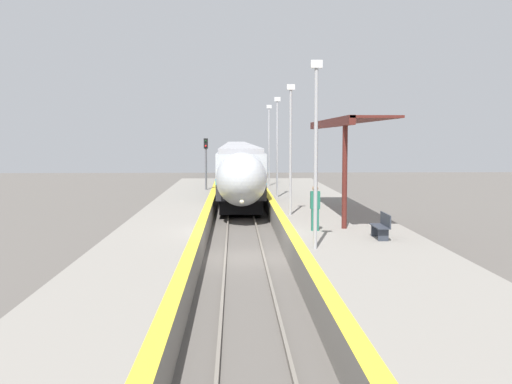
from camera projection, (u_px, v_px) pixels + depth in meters
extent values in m
plane|color=#56514C|center=(245.00, 258.00, 24.23)|extent=(120.00, 120.00, 0.00)
cube|color=slate|center=(225.00, 256.00, 24.20)|extent=(0.08, 90.00, 0.15)
cube|color=slate|center=(264.00, 256.00, 24.25)|extent=(0.08, 90.00, 0.15)
cube|color=black|center=(240.00, 192.00, 46.06)|extent=(2.46, 20.34, 0.86)
cube|color=#28282D|center=(239.00, 180.00, 45.99)|extent=(2.79, 22.11, 0.90)
cube|color=#198CBF|center=(239.00, 171.00, 45.94)|extent=(2.81, 22.11, 0.31)
cube|color=#B2B7BC|center=(239.00, 160.00, 45.87)|extent=(2.79, 22.11, 1.36)
cube|color=black|center=(239.00, 161.00, 45.87)|extent=(2.82, 20.34, 0.75)
cube|color=#9E9EA3|center=(239.00, 148.00, 45.80)|extent=(2.52, 22.11, 0.30)
cylinder|color=black|center=(229.00, 207.00, 38.13)|extent=(0.12, 0.93, 0.93)
cylinder|color=black|center=(253.00, 206.00, 38.18)|extent=(0.12, 0.93, 0.93)
cylinder|color=black|center=(229.00, 203.00, 40.32)|extent=(0.12, 0.93, 0.93)
cylinder|color=black|center=(252.00, 203.00, 40.37)|extent=(0.12, 0.93, 0.93)
cylinder|color=black|center=(230.00, 188.00, 51.78)|extent=(0.12, 0.93, 0.93)
cylinder|color=black|center=(248.00, 188.00, 51.83)|extent=(0.12, 0.93, 0.93)
cylinder|color=black|center=(230.00, 186.00, 53.98)|extent=(0.12, 0.93, 0.93)
cylinder|color=black|center=(247.00, 186.00, 54.02)|extent=(0.12, 0.93, 0.93)
ellipsoid|color=#B2B7BC|center=(241.00, 179.00, 33.63)|extent=(2.68, 3.86, 2.83)
ellipsoid|color=black|center=(242.00, 171.00, 33.11)|extent=(1.96, 2.25, 1.44)
sphere|color=#F9F4CC|center=(242.00, 202.00, 32.27)|extent=(0.24, 0.24, 0.24)
cube|color=black|center=(238.00, 174.00, 68.88)|extent=(2.46, 20.34, 0.86)
cube|color=#28282D|center=(238.00, 166.00, 68.81)|extent=(2.79, 22.11, 0.90)
cube|color=#198CBF|center=(238.00, 160.00, 68.76)|extent=(2.81, 22.11, 0.31)
cube|color=#B2B7BC|center=(238.00, 153.00, 68.69)|extent=(2.79, 22.11, 1.36)
cube|color=black|center=(238.00, 153.00, 68.69)|extent=(2.82, 20.34, 0.75)
cube|color=#9E9EA3|center=(238.00, 145.00, 68.62)|extent=(2.52, 22.11, 0.30)
cylinder|color=black|center=(231.00, 181.00, 60.95)|extent=(0.12, 0.93, 0.93)
cylinder|color=black|center=(246.00, 181.00, 61.00)|extent=(0.12, 0.93, 0.93)
cylinder|color=black|center=(231.00, 179.00, 63.14)|extent=(0.12, 0.93, 0.93)
cylinder|color=black|center=(245.00, 179.00, 63.19)|extent=(0.12, 0.93, 0.93)
cylinder|color=black|center=(231.00, 173.00, 74.60)|extent=(0.12, 0.93, 0.93)
cylinder|color=black|center=(244.00, 173.00, 74.65)|extent=(0.12, 0.93, 0.93)
cylinder|color=black|center=(231.00, 172.00, 76.79)|extent=(0.12, 0.93, 0.93)
cylinder|color=black|center=(243.00, 172.00, 76.84)|extent=(0.12, 0.93, 0.93)
cube|color=black|center=(237.00, 165.00, 91.70)|extent=(2.46, 20.34, 0.86)
cube|color=#28282D|center=(237.00, 159.00, 91.62)|extent=(2.79, 22.11, 0.90)
cube|color=#198CBF|center=(237.00, 155.00, 91.57)|extent=(2.81, 22.11, 0.31)
cube|color=#B2B7BC|center=(237.00, 149.00, 91.50)|extent=(2.79, 22.11, 1.36)
cube|color=black|center=(237.00, 149.00, 91.51)|extent=(2.82, 20.34, 0.75)
cube|color=#9E9EA3|center=(237.00, 143.00, 91.43)|extent=(2.52, 22.11, 0.30)
cylinder|color=black|center=(232.00, 169.00, 83.77)|extent=(0.12, 0.93, 0.93)
cylinder|color=black|center=(243.00, 169.00, 83.82)|extent=(0.12, 0.93, 0.93)
cylinder|color=black|center=(232.00, 168.00, 85.96)|extent=(0.12, 0.93, 0.93)
cylinder|color=black|center=(242.00, 168.00, 86.01)|extent=(0.12, 0.93, 0.93)
cylinder|color=black|center=(232.00, 165.00, 97.42)|extent=(0.12, 0.93, 0.93)
cylinder|color=black|center=(241.00, 165.00, 97.47)|extent=(0.12, 0.93, 0.93)
cylinder|color=black|center=(232.00, 164.00, 99.61)|extent=(0.12, 0.93, 0.93)
cylinder|color=black|center=(241.00, 164.00, 99.66)|extent=(0.12, 0.93, 0.93)
cube|color=gray|center=(349.00, 244.00, 24.32)|extent=(4.81, 64.00, 1.02)
cube|color=yellow|center=(291.00, 231.00, 24.20)|extent=(0.40, 64.00, 0.01)
cube|color=gray|center=(158.00, 245.00, 24.07)|extent=(3.39, 64.00, 1.02)
cube|color=yellow|center=(198.00, 232.00, 24.08)|extent=(0.40, 64.00, 0.01)
cube|color=#2D333D|center=(383.00, 235.00, 21.85)|extent=(0.36, 0.06, 0.42)
cube|color=#2D333D|center=(376.00, 230.00, 22.94)|extent=(0.36, 0.06, 0.42)
cube|color=#2D333D|center=(380.00, 226.00, 22.38)|extent=(0.44, 1.45, 0.03)
cube|color=#2D333D|center=(386.00, 220.00, 22.36)|extent=(0.04, 1.45, 0.44)
cube|color=#1E604C|center=(315.00, 220.00, 24.33)|extent=(0.28, 0.20, 0.84)
cube|color=#1E604C|center=(315.00, 200.00, 24.27)|extent=(0.36, 0.22, 0.66)
sphere|color=#936B4C|center=(315.00, 188.00, 24.23)|extent=(0.23, 0.23, 0.23)
cylinder|color=#59595E|center=(206.00, 177.00, 43.64)|extent=(0.14, 0.14, 3.81)
cube|color=black|center=(206.00, 144.00, 43.45)|extent=(0.28, 0.20, 0.70)
sphere|color=black|center=(206.00, 141.00, 43.33)|extent=(0.14, 0.14, 0.14)
sphere|color=red|center=(206.00, 146.00, 43.36)|extent=(0.14, 0.14, 0.14)
cylinder|color=#9E9EA3|center=(316.00, 159.00, 20.13)|extent=(0.12, 0.12, 5.68)
cube|color=silver|center=(316.00, 64.00, 19.88)|extent=(0.36, 0.20, 0.24)
cylinder|color=#9E9EA3|center=(291.00, 153.00, 29.11)|extent=(0.12, 0.12, 5.68)
cube|color=silver|center=(291.00, 87.00, 28.86)|extent=(0.36, 0.20, 0.24)
cylinder|color=#9E9EA3|center=(277.00, 149.00, 38.09)|extent=(0.12, 0.12, 5.68)
cube|color=silver|center=(277.00, 99.00, 37.84)|extent=(0.36, 0.20, 0.24)
cylinder|color=#9E9EA3|center=(269.00, 147.00, 47.06)|extent=(0.12, 0.12, 5.68)
cube|color=silver|center=(269.00, 107.00, 46.82)|extent=(0.36, 0.20, 0.24)
cylinder|color=#511E19|center=(345.00, 176.00, 24.78)|extent=(0.20, 0.20, 4.07)
cylinder|color=#511E19|center=(316.00, 166.00, 33.53)|extent=(0.20, 0.20, 4.07)
cube|color=#511E19|center=(329.00, 123.00, 28.98)|extent=(0.24, 11.79, 0.36)
cube|color=#511E19|center=(348.00, 121.00, 29.00)|extent=(2.00, 11.79, 0.10)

